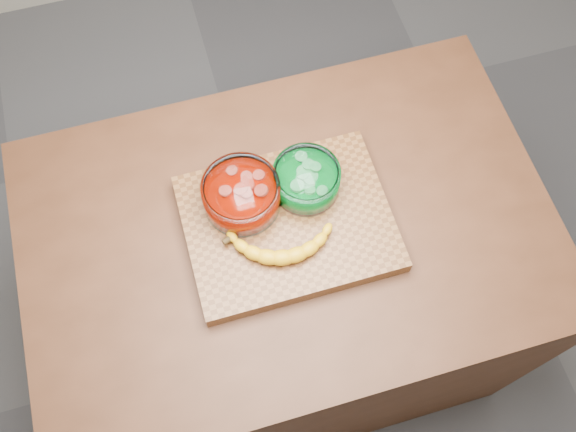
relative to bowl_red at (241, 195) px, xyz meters
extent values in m
plane|color=#4F4F53|center=(0.09, -0.07, -0.98)|extent=(3.50, 3.50, 0.00)
cube|color=#472615|center=(0.09, -0.07, -0.53)|extent=(1.20, 0.80, 0.90)
cube|color=brown|center=(0.09, -0.07, -0.06)|extent=(0.45, 0.35, 0.04)
cylinder|color=white|center=(0.00, 0.00, 0.00)|extent=(0.17, 0.17, 0.08)
cylinder|color=red|center=(0.00, 0.00, -0.01)|extent=(0.15, 0.15, 0.05)
cylinder|color=#FF6450|center=(0.00, 0.00, 0.02)|extent=(0.14, 0.14, 0.02)
cylinder|color=white|center=(0.15, 0.00, 0.00)|extent=(0.15, 0.15, 0.07)
cylinder|color=#009729|center=(0.15, 0.00, -0.01)|extent=(0.13, 0.13, 0.04)
cylinder|color=#6DE983|center=(0.15, 0.00, 0.02)|extent=(0.12, 0.12, 0.02)
camera|label=1|loc=(-0.08, -0.63, 1.24)|focal=40.00mm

